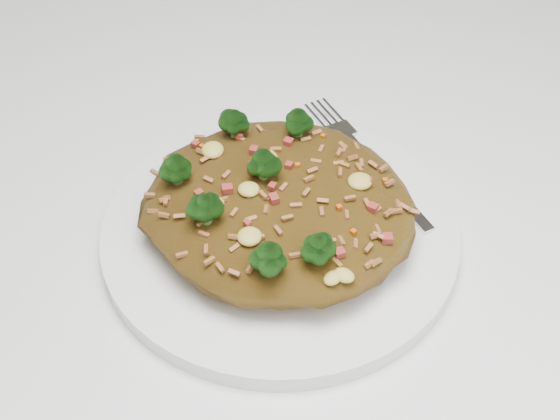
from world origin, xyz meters
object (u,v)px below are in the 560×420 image
at_px(dining_table, 326,292).
at_px(fork, 373,167).
at_px(fried_rice, 279,198).
at_px(plate, 280,232).

bearing_deg(dining_table, fork, 63.01).
bearing_deg(fried_rice, plate, 26.72).
xyz_separation_m(plate, fork, (0.05, 0.07, 0.01)).
bearing_deg(fork, plate, -77.84).
height_order(fried_rice, fork, fried_rice).
bearing_deg(dining_table, fried_rice, -132.04).
xyz_separation_m(dining_table, fried_rice, (-0.03, -0.03, 0.13)).
relative_size(dining_table, plate, 4.83).
distance_m(dining_table, plate, 0.11).
distance_m(dining_table, fork, 0.12).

